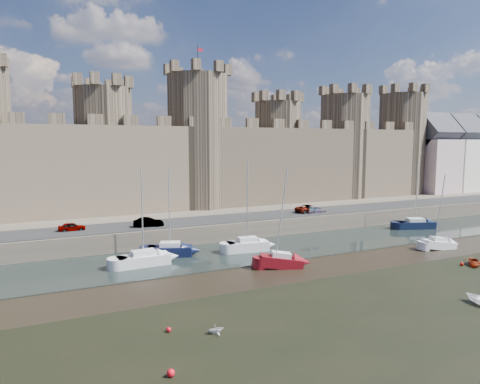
# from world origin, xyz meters

# --- Properties ---
(ground) EXTENTS (160.00, 160.00, 0.00)m
(ground) POSITION_xyz_m (0.00, 0.00, 0.00)
(ground) COLOR black
(ground) RESTS_ON ground
(seaweed_patch) EXTENTS (70.00, 34.00, 0.01)m
(seaweed_patch) POSITION_xyz_m (0.00, -6.00, 0.01)
(seaweed_patch) COLOR black
(seaweed_patch) RESTS_ON ground
(water_channel) EXTENTS (160.00, 12.00, 0.08)m
(water_channel) POSITION_xyz_m (0.00, 24.00, 0.04)
(water_channel) COLOR black
(water_channel) RESTS_ON ground
(quay) EXTENTS (160.00, 60.00, 2.50)m
(quay) POSITION_xyz_m (0.00, 60.00, 1.25)
(quay) COLOR #4C443A
(quay) RESTS_ON ground
(road) EXTENTS (160.00, 7.00, 0.10)m
(road) POSITION_xyz_m (0.00, 34.00, 2.55)
(road) COLOR black
(road) RESTS_ON quay
(castle) EXTENTS (108.50, 11.00, 29.00)m
(castle) POSITION_xyz_m (-0.64, 48.00, 11.67)
(castle) COLOR #42382B
(castle) RESTS_ON quay
(townhouses) EXTENTS (35.50, 9.05, 18.13)m
(townhouses) POSITION_xyz_m (71.50, 46.00, 10.59)
(townhouses) COLOR beige
(townhouses) RESTS_ON quay
(car_0) EXTENTS (3.36, 1.40, 1.14)m
(car_0) POSITION_xyz_m (-20.24, 34.25, 3.07)
(car_0) COLOR gray
(car_0) RESTS_ON quay
(car_1) EXTENTS (4.16, 1.96, 1.32)m
(car_1) POSITION_xyz_m (-10.67, 32.68, 3.16)
(car_1) COLOR gray
(car_1) RESTS_ON quay
(car_2) EXTENTS (3.77, 1.55, 1.09)m
(car_2) POSITION_xyz_m (16.63, 32.78, 3.05)
(car_2) COLOR gray
(car_2) RESTS_ON quay
(car_3) EXTENTS (4.91, 2.61, 1.31)m
(car_3) POSITION_xyz_m (15.75, 33.50, 3.16)
(car_3) COLOR gray
(car_3) RESTS_ON quay
(sailboat_0) EXTENTS (5.92, 2.53, 10.89)m
(sailboat_0) POSITION_xyz_m (-13.46, 23.24, 0.84)
(sailboat_0) COLOR silver
(sailboat_0) RESTS_ON ground
(sailboat_1) EXTENTS (5.78, 3.92, 10.79)m
(sailboat_1) POSITION_xyz_m (-9.60, 26.00, 0.84)
(sailboat_1) COLOR black
(sailboat_1) RESTS_ON ground
(sailboat_2) EXTENTS (5.54, 2.77, 11.47)m
(sailboat_2) POSITION_xyz_m (-0.01, 24.00, 0.89)
(sailboat_2) COLOR silver
(sailboat_2) RESTS_ON ground
(sailboat_3) EXTENTS (6.40, 4.16, 10.46)m
(sailboat_3) POSITION_xyz_m (30.92, 25.59, 0.80)
(sailboat_3) COLOR black
(sailboat_3) RESTS_ON ground
(sailboat_4) EXTENTS (5.08, 3.33, 11.08)m
(sailboat_4) POSITION_xyz_m (0.32, 16.12, 0.80)
(sailboat_4) COLOR maroon
(sailboat_4) RESTS_ON ground
(sailboat_5) EXTENTS (4.74, 2.49, 9.74)m
(sailboat_5) POSITION_xyz_m (23.35, 14.78, 0.71)
(sailboat_5) COLOR silver
(sailboat_5) RESTS_ON ground
(dinghy_3) EXTENTS (1.33, 1.18, 0.66)m
(dinghy_3) POSITION_xyz_m (-12.42, 3.78, 0.33)
(dinghy_3) COLOR silver
(dinghy_3) RESTS_ON ground
(dinghy_4) EXTENTS (3.32, 3.31, 0.57)m
(dinghy_4) POSITION_xyz_m (20.57, 7.54, 0.28)
(dinghy_4) COLOR maroon
(dinghy_4) RESTS_ON ground
(buoy_1) EXTENTS (0.38, 0.38, 0.38)m
(buoy_1) POSITION_xyz_m (-15.48, 5.49, 0.19)
(buoy_1) COLOR red
(buoy_1) RESTS_ON ground
(buoy_3) EXTENTS (0.42, 0.42, 0.42)m
(buoy_3) POSITION_xyz_m (19.17, 8.03, 0.21)
(buoy_3) COLOR red
(buoy_3) RESTS_ON ground
(buoy_4) EXTENTS (0.49, 0.49, 0.49)m
(buoy_4) POSITION_xyz_m (-17.01, -0.49, 0.25)
(buoy_4) COLOR red
(buoy_4) RESTS_ON ground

